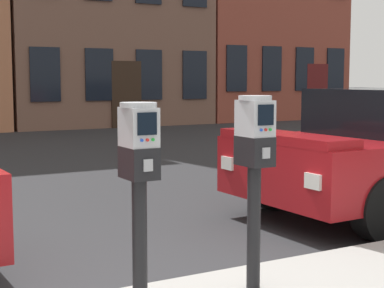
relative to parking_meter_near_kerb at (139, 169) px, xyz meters
name	(u,v)px	position (x,y,z in m)	size (l,w,h in m)	color
parking_meter_near_kerb	(139,169)	(0.00, 0.00, 0.00)	(0.22, 0.25, 1.26)	black
parking_meter_twin_adjacent	(255,157)	(0.82, 0.00, 0.02)	(0.22, 0.25, 1.29)	black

